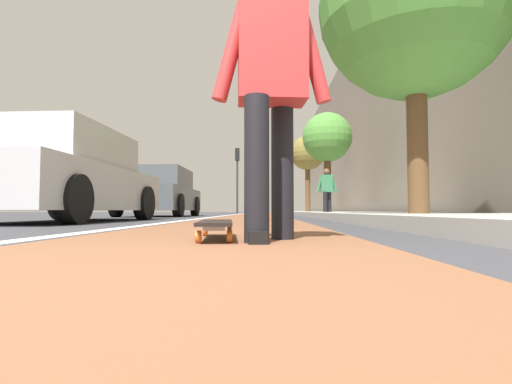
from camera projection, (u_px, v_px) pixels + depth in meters
name	position (u px, v px, depth m)	size (l,w,h in m)	color
ground_plane	(253.00, 217.00, 10.99)	(80.00, 80.00, 0.00)	#38383D
bike_lane_paint	(260.00, 213.00, 24.97)	(56.00, 1.92, 0.00)	brown
lane_stripe_white	(239.00, 214.00, 21.00)	(52.00, 0.16, 0.01)	silver
sidewalk_curb	(322.00, 213.00, 18.90)	(52.00, 3.20, 0.14)	#9E9B93
building_facade	(352.00, 138.00, 23.05)	(40.00, 1.20, 9.10)	slate
skateboard	(216.00, 224.00, 2.41)	(0.86, 0.28, 0.11)	orange
skater_person	(271.00, 83.00, 2.29)	(0.48, 0.72, 1.64)	black
parked_car_near	(66.00, 178.00, 6.29)	(4.21, 2.02, 1.49)	#B7B7BC
parked_car_mid	(160.00, 193.00, 12.10)	(4.19, 1.99, 1.49)	#4C5156
traffic_light	(237.00, 168.00, 25.10)	(0.33, 0.28, 4.24)	#2D2D2D
street_tree_near	(415.00, 4.00, 6.02)	(2.98, 2.98, 4.91)	brown
street_tree_mid	(327.00, 138.00, 14.64)	(1.87, 1.87, 3.90)	brown
street_tree_far	(308.00, 154.00, 21.53)	(1.92, 1.92, 4.36)	brown
pedestrian_distant	(327.00, 189.00, 13.48)	(0.46, 0.72, 1.65)	black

